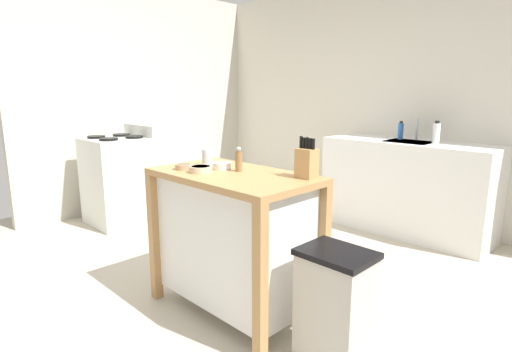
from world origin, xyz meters
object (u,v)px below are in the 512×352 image
bowl_ceramic_small (201,169)px  pepper_grinder (239,160)px  trash_bin (335,308)px  knife_block (307,162)px  bowl_stoneware_deep (184,166)px  drinking_cup (207,158)px  bottle_hand_soap (401,131)px  stove (119,180)px  bowl_ceramic_wide (222,166)px  kitchen_island (234,235)px  sink_faucet (417,129)px  bottle_dish_soap (436,133)px

bowl_ceramic_small → pepper_grinder: (0.14, 0.19, 0.05)m
bowl_ceramic_small → trash_bin: bowl_ceramic_small is taller
knife_block → bowl_stoneware_deep: knife_block is taller
drinking_cup → bottle_hand_soap: (0.24, 2.30, 0.03)m
trash_bin → stove: 3.01m
bowl_stoneware_deep → bowl_ceramic_wide: bearing=48.3°
bottle_hand_soap → drinking_cup: bearing=-96.0°
kitchen_island → stove: size_ratio=1.02×
trash_bin → sink_faucet: bearing=105.9°
bowl_ceramic_small → trash_bin: size_ratio=0.22×
bowl_ceramic_small → stove: size_ratio=0.14×
pepper_grinder → trash_bin: bearing=-4.5°
drinking_cup → bottle_dish_soap: (0.63, 2.21, 0.05)m
bowl_stoneware_deep → drinking_cup: bearing=87.8°
trash_bin → bowl_ceramic_small: bearing=-172.1°
sink_faucet → pepper_grinder: bearing=-92.4°
knife_block → drinking_cup: size_ratio=2.13×
kitchen_island → bottle_dish_soap: 2.33m
knife_block → bowl_ceramic_wide: bearing=-163.4°
sink_faucet → stove: 3.13m
knife_block → trash_bin: 0.80m
sink_faucet → stove: size_ratio=0.21×
kitchen_island → trash_bin: (0.77, -0.00, -0.19)m
bowl_ceramic_wide → drinking_cup: bearing=179.2°
kitchen_island → sink_faucet: (0.09, 2.39, 0.52)m
bottle_hand_soap → stove: (-2.16, -2.00, -0.54)m
sink_faucet → bottle_dish_soap: bearing=-29.0°
bowl_ceramic_wide → drinking_cup: 0.16m
bowl_ceramic_small → trash_bin: bearing=7.9°
drinking_cup → bottle_dish_soap: size_ratio=0.52×
knife_block → kitchen_island: bearing=-153.9°
kitchen_island → bowl_ceramic_wide: size_ratio=8.69×
bottle_hand_soap → bowl_stoneware_deep: bearing=-95.7°
bowl_stoneware_deep → trash_bin: (1.07, 0.14, -0.62)m
bottle_dish_soap → stove: bearing=-143.2°
bowl_ceramic_small → pepper_grinder: pepper_grinder is taller
stove → kitchen_island: bearing=-8.8°
pepper_grinder → bottle_hand_soap: 2.28m
kitchen_island → trash_bin: size_ratio=1.68×
kitchen_island → bowl_ceramic_wide: (-0.14, 0.04, 0.43)m
sink_faucet → bottle_dish_soap: sink_faucet is taller
kitchen_island → drinking_cup: size_ratio=9.49×
bowl_ceramic_small → stove: bearing=167.1°
bowl_ceramic_small → bottle_hand_soap: bearing=87.9°
bowl_stoneware_deep → knife_block: bearing=25.9°
bowl_ceramic_wide → drinking_cup: size_ratio=1.09×
kitchen_island → pepper_grinder: bearing=100.5°
knife_block → bowl_ceramic_small: knife_block is taller
bowl_stoneware_deep → bottle_hand_soap: bottle_hand_soap is taller
drinking_cup → pepper_grinder: bearing=4.0°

